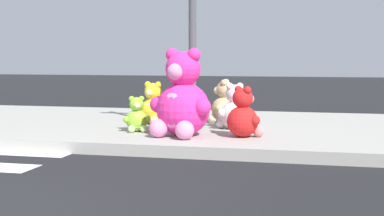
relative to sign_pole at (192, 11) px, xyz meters
name	(u,v)px	position (x,y,z in m)	size (l,w,h in m)	color
sidewalk	(144,127)	(-1.00, 0.80, -1.77)	(28.00, 4.40, 0.15)	#9E9B93
sign_pole	(192,11)	(0.00, 0.00, 0.00)	(0.56, 0.11, 3.20)	#4C4C51
plush_pink_large	(182,101)	(-0.01, -0.58, -1.23)	(0.88, 0.83, 1.17)	#F22D93
plush_lime	(137,117)	(-0.74, -0.30, -1.50)	(0.36, 0.36, 0.50)	#8CD133
plush_red	(244,117)	(0.81, -0.48, -1.43)	(0.48, 0.48, 0.68)	red
plush_white	(234,111)	(0.55, 0.30, -1.43)	(0.49, 0.48, 0.68)	white
plush_yellow	(152,107)	(-0.80, 0.62, -1.43)	(0.51, 0.47, 0.67)	yellow
plush_brown	(191,110)	(-0.20, 0.73, -1.47)	(0.41, 0.39, 0.57)	olive
plush_tan	(224,105)	(0.27, 1.00, -1.42)	(0.47, 0.54, 0.70)	tan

